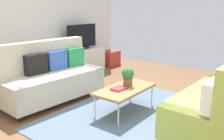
% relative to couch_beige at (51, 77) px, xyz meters
% --- Properties ---
extents(ground_plane, '(7.68, 7.68, 0.00)m').
position_rel_couch_beige_xyz_m(ground_plane, '(0.23, -1.48, -0.45)').
color(ground_plane, brown).
extents(wall_far, '(6.40, 0.12, 2.90)m').
position_rel_couch_beige_xyz_m(wall_far, '(0.23, 1.32, 1.00)').
color(wall_far, white).
rests_on(wall_far, ground_plane).
extents(area_rug, '(2.90, 2.20, 0.01)m').
position_rel_couch_beige_xyz_m(area_rug, '(0.33, -1.62, -0.45)').
color(area_rug, slate).
rests_on(area_rug, ground_plane).
extents(couch_beige, '(1.95, 0.96, 1.10)m').
position_rel_couch_beige_xyz_m(couch_beige, '(0.00, 0.00, 0.00)').
color(couch_beige, beige).
rests_on(couch_beige, ground_plane).
extents(couch_green, '(1.93, 0.92, 1.10)m').
position_rel_couch_beige_xyz_m(couch_green, '(0.67, -2.84, -0.01)').
color(couch_green, '#A3BC4C').
rests_on(couch_green, ground_plane).
extents(coffee_table, '(1.10, 0.56, 0.42)m').
position_rel_couch_beige_xyz_m(coffee_table, '(0.38, -1.42, -0.06)').
color(coffee_table, '#9E7042').
rests_on(coffee_table, ground_plane).
extents(tv_console, '(1.40, 0.44, 0.64)m').
position_rel_couch_beige_xyz_m(tv_console, '(1.83, 0.98, -0.13)').
color(tv_console, silver).
rests_on(tv_console, ground_plane).
extents(tv, '(1.00, 0.20, 0.64)m').
position_rel_couch_beige_xyz_m(tv, '(1.83, 0.96, 0.50)').
color(tv, black).
rests_on(tv, tv_console).
extents(storage_trunk, '(0.52, 0.40, 0.44)m').
position_rel_couch_beige_xyz_m(storage_trunk, '(2.93, 0.88, -0.23)').
color(storage_trunk, '#B2382D').
rests_on(storage_trunk, ground_plane).
extents(potted_plant, '(0.20, 0.20, 0.32)m').
position_rel_couch_beige_xyz_m(potted_plant, '(0.51, -1.39, 0.14)').
color(potted_plant, brown).
rests_on(potted_plant, coffee_table).
extents(table_book_0, '(0.24, 0.18, 0.03)m').
position_rel_couch_beige_xyz_m(table_book_0, '(0.26, -1.38, -0.02)').
color(table_book_0, red).
rests_on(table_book_0, coffee_table).
extents(vase_0, '(0.12, 0.12, 0.16)m').
position_rel_couch_beige_xyz_m(vase_0, '(1.25, 1.03, 0.27)').
color(vase_0, silver).
rests_on(vase_0, tv_console).
extents(vase_1, '(0.09, 0.09, 0.19)m').
position_rel_couch_beige_xyz_m(vase_1, '(1.43, 1.03, 0.28)').
color(vase_1, '#4C72B2').
rests_on(vase_1, tv_console).
extents(bottle_0, '(0.06, 0.06, 0.16)m').
position_rel_couch_beige_xyz_m(bottle_0, '(1.58, 0.94, 0.27)').
color(bottle_0, silver).
rests_on(bottle_0, tv_console).
extents(bottle_1, '(0.05, 0.05, 0.16)m').
position_rel_couch_beige_xyz_m(bottle_1, '(1.69, 0.94, 0.27)').
color(bottle_1, silver).
rests_on(bottle_1, tv_console).
extents(bottle_2, '(0.06, 0.06, 0.21)m').
position_rel_couch_beige_xyz_m(bottle_2, '(1.79, 0.94, 0.29)').
color(bottle_2, red).
rests_on(bottle_2, tv_console).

